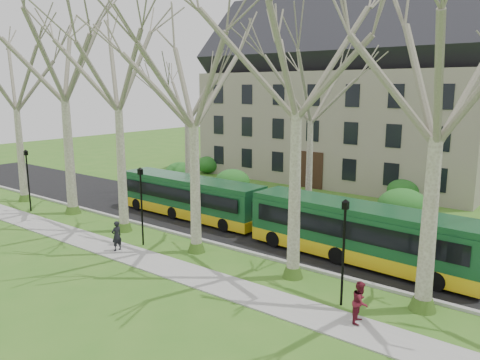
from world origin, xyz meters
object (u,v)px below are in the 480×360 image
bus_follow (360,232)px  pedestrian_b (360,302)px  bus_lead (190,197)px  pedestrian_a (117,236)px

bus_follow → pedestrian_b: bus_follow is taller
bus_follow → pedestrian_b: (2.64, -5.93, -0.68)m
bus_follow → pedestrian_b: 6.53m
bus_lead → pedestrian_b: 16.37m
bus_follow → pedestrian_a: (-10.87, -6.49, -0.67)m
bus_lead → bus_follow: bearing=-2.1°
bus_follow → pedestrian_b: size_ratio=7.42×
bus_follow → pedestrian_a: bus_follow is taller
bus_lead → pedestrian_b: (14.96, -6.62, -0.59)m
pedestrian_a → pedestrian_b: (13.51, 0.56, -0.01)m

